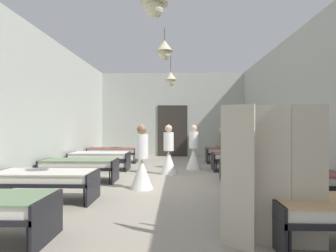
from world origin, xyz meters
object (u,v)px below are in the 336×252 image
Objects in this scene: bed_right_row_1 at (289,180)px; bed_right_row_4 at (231,152)px; bed_left_row_2 at (80,165)px; bed_right_row_3 at (242,157)px; patient_seated_primary at (272,157)px; bed_left_row_1 at (45,178)px; bed_left_row_4 at (113,151)px; nurse_far_aisle at (194,153)px; bed_left_row_3 at (100,156)px; bed_right_row_2 at (259,165)px; nurse_mid_aisle at (142,166)px; patient_seated_secondary at (222,141)px; nurse_near_aisle at (169,156)px; privacy_screen at (273,176)px.

bed_right_row_1 is 5.70m from bed_right_row_4.
bed_left_row_2 is 5.98m from bed_right_row_4.
bed_right_row_3 is 2.38× the size of patient_seated_primary.
bed_left_row_1 is 1.00× the size of bed_left_row_4.
nurse_far_aisle is at bearing 52.70° from bed_left_row_1.
bed_left_row_3 is 4.61m from bed_right_row_3.
nurse_mid_aisle is at bearing -164.64° from bed_right_row_2.
nurse_mid_aisle is (1.72, -2.70, 0.09)m from bed_left_row_3.
patient_seated_secondary reaches higher than bed_left_row_4.
bed_left_row_4 is at bearing 140.52° from bed_right_row_2.
nurse_near_aisle reaches higher than bed_left_row_2.
nurse_mid_aisle reaches higher than bed_left_row_4.
nurse_near_aisle is (2.27, 3.05, 0.09)m from bed_left_row_1.
nurse_near_aisle is 2.03m from nurse_mid_aisle.
bed_right_row_3 is 1.00× the size of bed_left_row_4.
bed_right_row_1 is (4.61, 0.00, 0.00)m from bed_left_row_1.
bed_left_row_1 is 1.00× the size of bed_left_row_3.
bed_left_row_3 and bed_right_row_4 have the same top height.
bed_right_row_2 is at bearing 45.21° from nurse_mid_aisle.
bed_left_row_2 is at bearing -175.01° from nurse_mid_aisle.
bed_right_row_2 is 1.00× the size of bed_right_row_4.
nurse_near_aisle reaches higher than bed_left_row_1.
bed_left_row_1 is 4.99m from bed_right_row_2.
patient_seated_primary is at bearing -42.44° from bed_left_row_3.
nurse_mid_aisle and nurse_far_aisle have the same top height.
bed_right_row_4 is at bearing 7.12° from patient_seated_secondary.
bed_right_row_1 is 4.99m from bed_left_row_2.
nurse_near_aisle is 3.29m from patient_seated_secondary.
patient_seated_primary is at bearing -99.93° from bed_right_row_2.
nurse_far_aisle reaches higher than patient_seated_secondary.
bed_right_row_1 is at bearing -51.01° from bed_left_row_4.
bed_right_row_1 is at bearing 0.00° from bed_left_row_1.
nurse_near_aisle is 1.00× the size of nurse_mid_aisle.
bed_right_row_3 is at bearing 84.87° from patient_seated_primary.
bed_right_row_2 is 3.80m from patient_seated_secondary.
nurse_far_aisle is 2.04m from patient_seated_secondary.
bed_left_row_3 is at bearing 140.52° from bed_right_row_1.
bed_right_row_2 is 2.61m from nurse_near_aisle.
nurse_mid_aisle reaches higher than bed_right_row_4.
patient_seated_primary is at bearing 91.41° from privacy_screen.
bed_left_row_4 is (0.00, 3.80, 0.00)m from bed_left_row_2.
patient_seated_primary is (4.26, -2.00, 0.43)m from bed_left_row_2.
bed_left_row_2 is 2.38× the size of patient_seated_primary.
nurse_near_aisle is 3.74m from patient_seated_primary.
patient_seated_primary is 1.00× the size of patient_seated_secondary.
nurse_far_aisle is at bearing -179.63° from nurse_near_aisle.
bed_left_row_4 is at bearing 157.62° from bed_right_row_3.
bed_left_row_4 is at bearing -156.17° from nurse_far_aisle.
bed_left_row_1 is at bearing -157.62° from bed_right_row_2.
bed_left_row_1 is 3.80m from bed_left_row_3.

